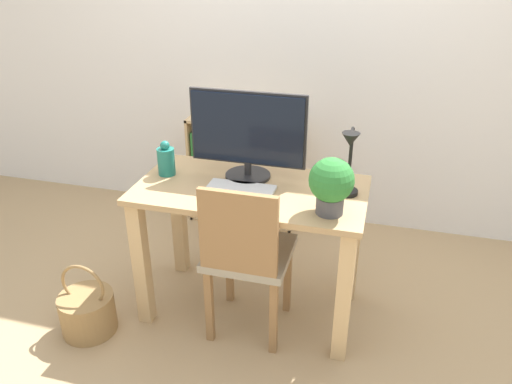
% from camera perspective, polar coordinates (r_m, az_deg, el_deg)
% --- Properties ---
extents(ground_plane, '(10.00, 10.00, 0.00)m').
position_cam_1_polar(ground_plane, '(2.83, -0.54, -12.94)').
color(ground_plane, tan).
extents(wall_back, '(8.00, 0.05, 2.60)m').
position_cam_1_polar(wall_back, '(3.33, 4.90, 17.78)').
color(wall_back, white).
rests_on(wall_back, ground_plane).
extents(desk, '(1.13, 0.59, 0.74)m').
position_cam_1_polar(desk, '(2.51, -0.60, -2.86)').
color(desk, tan).
rests_on(desk, ground_plane).
extents(monitor, '(0.59, 0.23, 0.44)m').
position_cam_1_polar(monitor, '(2.46, -0.96, 6.77)').
color(monitor, '#232326').
rests_on(monitor, desk).
extents(keyboard, '(0.33, 0.13, 0.02)m').
position_cam_1_polar(keyboard, '(2.41, -1.72, 0.43)').
color(keyboard, silver).
rests_on(keyboard, desk).
extents(vase, '(0.09, 0.09, 0.18)m').
position_cam_1_polar(vase, '(2.59, -10.24, 3.61)').
color(vase, '#1E7266').
rests_on(vase, desk).
extents(desk_lamp, '(0.10, 0.19, 0.34)m').
position_cam_1_polar(desk_lamp, '(2.28, 10.63, 3.82)').
color(desk_lamp, black).
rests_on(desk_lamp, desk).
extents(potted_plant, '(0.20, 0.20, 0.26)m').
position_cam_1_polar(potted_plant, '(2.16, 8.60, 0.97)').
color(potted_plant, '#4C4C51').
rests_on(potted_plant, desk).
extents(chair, '(0.40, 0.40, 0.86)m').
position_cam_1_polar(chair, '(2.39, -1.12, -7.06)').
color(chair, '#9E937F').
rests_on(chair, ground_plane).
extents(bookshelf, '(0.74, 0.28, 0.75)m').
position_cam_1_polar(bookshelf, '(3.56, -3.25, 1.85)').
color(bookshelf, tan).
rests_on(bookshelf, ground_plane).
extents(basket, '(0.28, 0.28, 0.40)m').
position_cam_1_polar(basket, '(2.76, -18.69, -12.82)').
color(basket, '#997547').
rests_on(basket, ground_plane).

